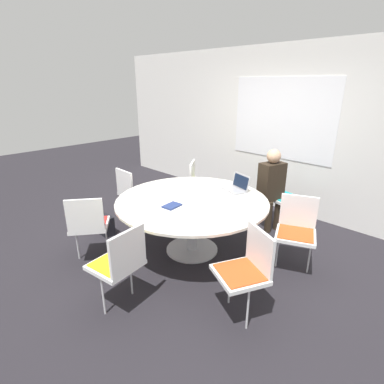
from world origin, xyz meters
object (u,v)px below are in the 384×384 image
object	(u,v)px
chair_0	(279,191)
laptop	(237,186)
chair_1	(200,182)
person_0	(272,184)
chair_3	(88,222)
handbag	(104,224)
chair_5	(246,266)
spiral_notebook	(172,206)
chair_6	(296,227)
chair_4	(120,260)
chair_2	(132,190)

from	to	relation	value
chair_0	laptop	xyz separation A→B (m)	(-0.18, -0.85, 0.25)
chair_1	person_0	bearing A→B (deg)	67.77
chair_3	handbag	world-z (taller)	chair_3
chair_5	handbag	xyz separation A→B (m)	(-2.46, -0.08, -0.39)
chair_5	spiral_notebook	distance (m)	1.22
laptop	handbag	bearing A→B (deg)	-123.43
chair_6	chair_4	bearing A→B (deg)	40.57
chair_0	chair_4	world-z (taller)	same
person_0	spiral_notebook	distance (m)	1.66
chair_1	chair_2	world-z (taller)	same
chair_0	chair_6	distance (m)	1.22
chair_5	person_0	xyz separation A→B (m)	(-0.79, 1.77, 0.19)
chair_6	spiral_notebook	distance (m)	1.48
chair_5	handbag	bearing A→B (deg)	27.44
chair_5	person_0	size ratio (longest dim) A/B	0.72
chair_3	chair_6	world-z (taller)	same
laptop	handbag	world-z (taller)	laptop
chair_0	handbag	distance (m)	2.70
chair_4	chair_6	xyz separation A→B (m)	(0.87, 1.83, 0.00)
spiral_notebook	handbag	xyz separation A→B (m)	(-1.27, -0.24, -0.60)
chair_5	laptop	distance (m)	1.55
spiral_notebook	chair_4	bearing A→B (deg)	-73.42
chair_1	spiral_notebook	world-z (taller)	chair_1
chair_3	person_0	size ratio (longest dim) A/B	0.72
chair_2	person_0	size ratio (longest dim) A/B	0.72
chair_4	chair_1	bearing A→B (deg)	16.30
chair_2	laptop	xyz separation A→B (m)	(1.48, 0.71, 0.25)
chair_6	laptop	distance (m)	0.98
chair_1	chair_2	xyz separation A→B (m)	(-0.48, -1.03, 0.00)
chair_0	chair_5	size ratio (longest dim) A/B	1.00
chair_4	handbag	world-z (taller)	chair_4
chair_4	chair_2	bearing A→B (deg)	42.71
chair_3	person_0	distance (m)	2.59
chair_1	chair_3	xyz separation A→B (m)	(0.08, -2.06, 0.00)
spiral_notebook	handbag	distance (m)	1.42
chair_0	chair_1	bearing A→B (deg)	-49.32
chair_5	laptop	xyz separation A→B (m)	(-0.98, 1.17, 0.25)
chair_0	chair_6	world-z (taller)	same
chair_2	laptop	bearing A→B (deg)	27.50
chair_3	person_0	world-z (taller)	person_0
chair_2	chair_4	world-z (taller)	same
handbag	person_0	bearing A→B (deg)	47.93
chair_3	chair_4	world-z (taller)	same
chair_3	chair_4	xyz separation A→B (m)	(0.98, -0.19, 0.00)
person_0	chair_0	bearing A→B (deg)	-160.87
chair_2	chair_4	bearing A→B (deg)	-36.64
chair_0	person_0	bearing A→B (deg)	19.13
chair_6	chair_1	bearing A→B (deg)	-36.17
laptop	spiral_notebook	xyz separation A→B (m)	(-0.21, -1.01, -0.04)
chair_5	chair_4	bearing A→B (deg)	65.29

